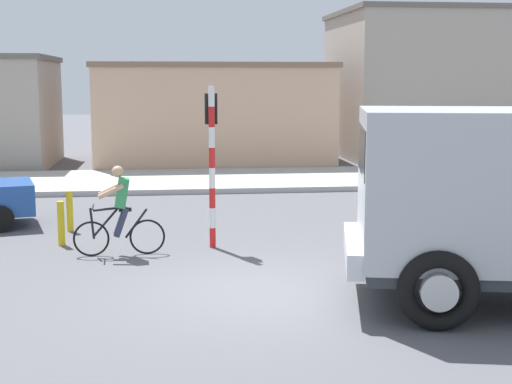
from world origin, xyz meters
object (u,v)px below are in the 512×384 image
at_px(traffic_light_pole, 212,144).
at_px(bollard_near, 61,223).
at_px(cyclist, 119,211).
at_px(bollard_far, 70,211).

bearing_deg(traffic_light_pole, bollard_near, 170.85).
height_order(cyclist, bollard_far, cyclist).
bearing_deg(bollard_near, bollard_far, 90.00).
xyz_separation_m(cyclist, bollard_far, (-1.23, 2.42, -0.41)).
height_order(cyclist, traffic_light_pole, traffic_light_pole).
distance_m(bollard_near, bollard_far, 1.40).
relative_size(cyclist, bollard_near, 1.92).
xyz_separation_m(bollard_near, bollard_far, (0.00, 1.40, 0.00)).
xyz_separation_m(traffic_light_pole, bollard_near, (-3.02, 0.49, -1.62)).
bearing_deg(cyclist, bollard_near, 140.22).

